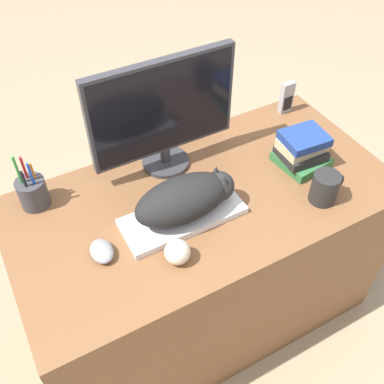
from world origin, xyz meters
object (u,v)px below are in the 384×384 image
object	(u,v)px
cat	(187,197)
pen_cup	(33,192)
monitor	(163,112)
baseball	(177,252)
computer_mouse	(102,251)
keyboard	(183,216)
book_stack	(302,150)
phone	(287,98)
coffee_mug	(325,187)

from	to	relation	value
cat	pen_cup	bearing A→B (deg)	144.68
monitor	baseball	xyz separation A→B (m)	(-0.16, -0.40, -0.19)
monitor	computer_mouse	bearing A→B (deg)	-141.71
monitor	baseball	distance (m)	0.47
cat	computer_mouse	distance (m)	0.31
keyboard	pen_cup	bearing A→B (deg)	143.51
keyboard	cat	bearing A→B (deg)	0.00
keyboard	book_stack	distance (m)	0.50
cat	monitor	size ratio (longest dim) A/B	0.66
computer_mouse	book_stack	xyz separation A→B (m)	(0.78, 0.04, 0.04)
monitor	book_stack	world-z (taller)	monitor
cat	phone	size ratio (longest dim) A/B	2.53
coffee_mug	cat	bearing A→B (deg)	161.28
keyboard	book_stack	bearing A→B (deg)	3.63
phone	monitor	bearing A→B (deg)	-174.53
monitor	computer_mouse	size ratio (longest dim) A/B	5.42
keyboard	coffee_mug	xyz separation A→B (m)	(0.46, -0.15, 0.04)
coffee_mug	baseball	world-z (taller)	coffee_mug
cat	computer_mouse	size ratio (longest dim) A/B	3.57
coffee_mug	book_stack	bearing A→B (deg)	76.17
monitor	cat	bearing A→B (deg)	-101.35
computer_mouse	coffee_mug	distance (m)	0.75
keyboard	phone	xyz separation A→B (m)	(0.65, 0.32, 0.05)
monitor	coffee_mug	world-z (taller)	monitor
keyboard	baseball	world-z (taller)	baseball
pen_cup	coffee_mug	bearing A→B (deg)	-27.43
keyboard	book_stack	size ratio (longest dim) A/B	2.23
book_stack	keyboard	bearing A→B (deg)	-176.37
baseball	cat	bearing A→B (deg)	51.84
coffee_mug	pen_cup	size ratio (longest dim) A/B	0.60
phone	baseball	bearing A→B (deg)	-148.22
book_stack	coffee_mug	bearing A→B (deg)	-103.83
keyboard	baseball	distance (m)	0.17
monitor	book_stack	size ratio (longest dim) A/B	2.90
cat	phone	xyz separation A→B (m)	(0.63, 0.32, -0.02)
cat	pen_cup	world-z (taller)	pen_cup
cat	baseball	distance (m)	0.18
coffee_mug	baseball	bearing A→B (deg)	178.83
baseball	computer_mouse	bearing A→B (deg)	146.81
pen_cup	keyboard	bearing A→B (deg)	-36.49
pen_cup	phone	bearing A→B (deg)	1.42
phone	keyboard	bearing A→B (deg)	-153.70
pen_cup	book_stack	world-z (taller)	pen_cup
cat	coffee_mug	bearing A→B (deg)	-18.72
coffee_mug	pen_cup	bearing A→B (deg)	152.57
computer_mouse	baseball	bearing A→B (deg)	-33.19
monitor	phone	xyz separation A→B (m)	(0.58, 0.06, -0.16)
pen_cup	baseball	size ratio (longest dim) A/B	2.69
baseball	phone	distance (m)	0.87
cat	phone	world-z (taller)	cat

